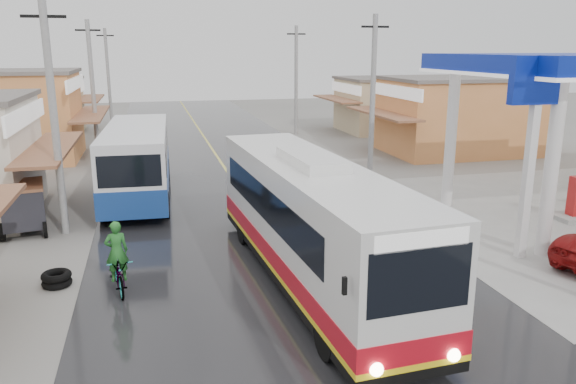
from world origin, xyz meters
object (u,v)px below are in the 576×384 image
object	(u,v)px
coach_bus	(310,221)
tricycle_near	(23,205)
tyre_stack	(57,279)
second_bus	(138,161)
cyclist	(118,268)

from	to	relation	value
coach_bus	tricycle_near	world-z (taller)	coach_bus
coach_bus	tyre_stack	size ratio (longest dim) A/B	14.43
tricycle_near	tyre_stack	xyz separation A→B (m)	(1.78, -5.27, -0.81)
second_bus	cyclist	distance (m)	9.97
tricycle_near	tyre_stack	world-z (taller)	tricycle_near
cyclist	tyre_stack	bearing A→B (deg)	146.68
second_bus	coach_bus	bearing A→B (deg)	-62.96
cyclist	tricycle_near	xyz separation A→B (m)	(-3.49, 6.05, 0.35)
tyre_stack	second_bus	bearing A→B (deg)	76.68
cyclist	tyre_stack	distance (m)	1.94
coach_bus	tyre_stack	xyz separation A→B (m)	(-6.93, 1.26, -1.54)
cyclist	tyre_stack	xyz separation A→B (m)	(-1.71, 0.78, -0.46)
coach_bus	second_bus	xyz separation A→B (m)	(-4.77, 10.39, -0.06)
tricycle_near	cyclist	bearing A→B (deg)	-70.04
second_bus	tricycle_near	world-z (taller)	second_bus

